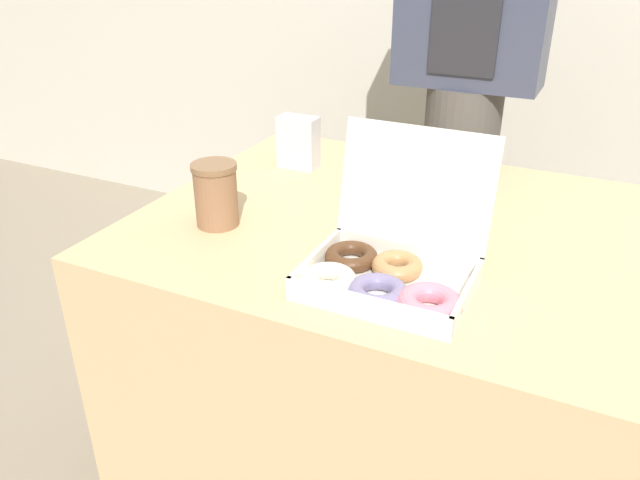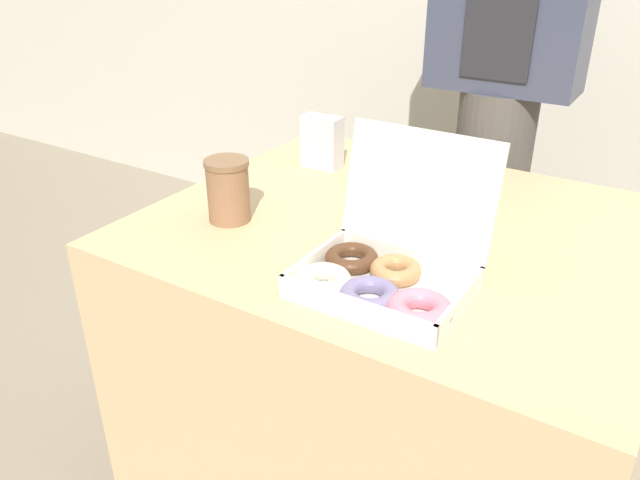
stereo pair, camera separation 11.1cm
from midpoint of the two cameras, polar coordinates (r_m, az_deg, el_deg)
name	(u,v)px [view 2 (the right image)]	position (r m, az deg, el deg)	size (l,w,h in m)	color
ground_plane	(385,471)	(1.77, 7.91, -20.29)	(14.00, 14.00, 0.00)	gray
table	(392,361)	(1.52, 8.77, -10.92)	(1.03, 0.89, 0.73)	tan
donut_box	(383,271)	(1.07, 8.76, -2.92)	(0.30, 0.27, 0.25)	white
coffee_cup	(228,190)	(1.31, -5.99, 4.50)	(0.09, 0.09, 0.13)	#8C6042
napkin_holder	(322,142)	(1.61, 2.19, 8.91)	(0.10, 0.05, 0.13)	silver
person_customer	(504,72)	(1.86, 18.17, 14.40)	(0.40, 0.23, 1.68)	#4C4742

